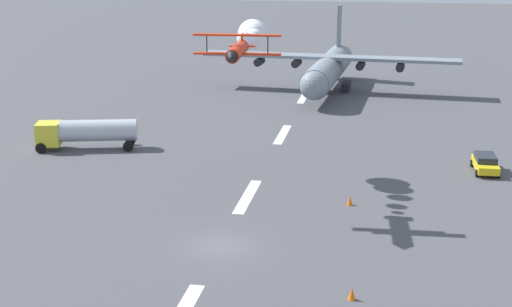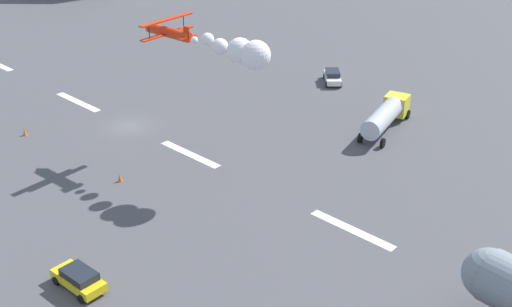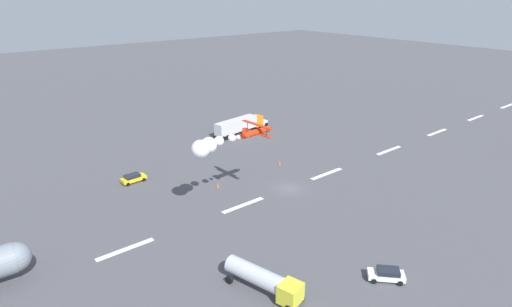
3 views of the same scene
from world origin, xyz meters
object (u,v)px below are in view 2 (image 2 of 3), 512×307
object	(u,v)px
stunt_biplane_red	(231,48)
traffic_cone_far	(120,178)
traffic_cone_near	(25,132)
airport_staff_sedan	(333,76)
followme_car_yellow	(79,278)
fuel_tanker_truck	(386,115)

from	to	relation	value
stunt_biplane_red	traffic_cone_far	size ratio (longest dim) A/B	20.23
stunt_biplane_red	traffic_cone_near	distance (m)	26.02
traffic_cone_near	traffic_cone_far	size ratio (longest dim) A/B	1.00
airport_staff_sedan	traffic_cone_far	xyz separation A→B (m)	(1.37, -33.71, -0.44)
traffic_cone_far	followme_car_yellow	bearing A→B (deg)	-46.80
followme_car_yellow	traffic_cone_near	bearing A→B (deg)	158.22
traffic_cone_far	stunt_biplane_red	bearing A→B (deg)	56.53
stunt_biplane_red	followme_car_yellow	bearing A→B (deg)	-76.69
followme_car_yellow	traffic_cone_far	size ratio (longest dim) A/B	5.89
stunt_biplane_red	airport_staff_sedan	distance (m)	28.19
stunt_biplane_red	traffic_cone_near	bearing A→B (deg)	-155.39
stunt_biplane_red	airport_staff_sedan	world-z (taller)	stunt_biplane_red
fuel_tanker_truck	followme_car_yellow	world-z (taller)	fuel_tanker_truck
fuel_tanker_truck	traffic_cone_near	distance (m)	38.12
traffic_cone_near	stunt_biplane_red	bearing A→B (deg)	24.61
followme_car_yellow	airport_staff_sedan	xyz separation A→B (m)	(-11.95, 44.98, -0.00)
stunt_biplane_red	fuel_tanker_truck	distance (m)	20.90
stunt_biplane_red	fuel_tanker_truck	world-z (taller)	stunt_biplane_red
followme_car_yellow	traffic_cone_far	bearing A→B (deg)	133.20
followme_car_yellow	fuel_tanker_truck	bearing A→B (deg)	88.77
followme_car_yellow	stunt_biplane_red	bearing A→B (deg)	103.31
stunt_biplane_red	airport_staff_sedan	size ratio (longest dim) A/B	3.49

